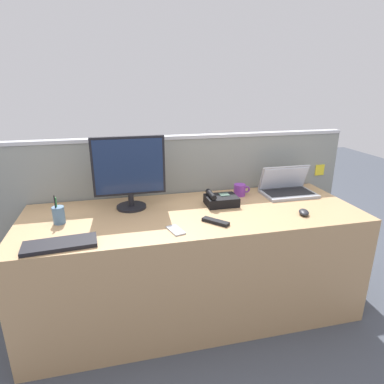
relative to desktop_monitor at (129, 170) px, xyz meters
name	(u,v)px	position (x,y,z in m)	size (l,w,h in m)	color
ground_plane	(194,308)	(0.38, -0.18, -0.99)	(10.00, 10.00, 0.00)	#424751
desk	(194,262)	(0.38, -0.18, -0.62)	(2.16, 0.78, 0.74)	tan
cubicle_divider	(181,210)	(0.39, 0.25, -0.41)	(2.60, 0.08, 1.16)	gray
desktop_monitor	(129,170)	(0.00, 0.00, 0.00)	(0.46, 0.19, 0.47)	black
laptop	(287,187)	(1.14, 0.02, -0.21)	(0.38, 0.25, 0.21)	#9EA0A8
desk_phone	(221,200)	(0.59, -0.09, -0.22)	(0.21, 0.16, 0.10)	black
keyboard_main	(60,244)	(-0.39, -0.47, -0.25)	(0.36, 0.14, 0.02)	black
computer_mouse_right_hand	(304,212)	(1.05, -0.38, -0.24)	(0.06, 0.10, 0.03)	#232328
pen_cup	(59,215)	(-0.43, -0.16, -0.20)	(0.07, 0.07, 0.18)	#4C7093
cell_phone_silver_slab	(176,230)	(0.22, -0.43, -0.25)	(0.06, 0.13, 0.01)	#B7BAC1
tv_remote	(216,222)	(0.47, -0.37, -0.25)	(0.04, 0.17, 0.02)	black
coffee_mug	(240,190)	(0.79, 0.06, -0.21)	(0.12, 0.08, 0.09)	purple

